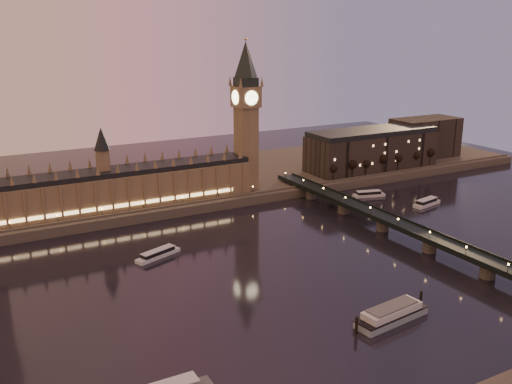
{
  "coord_description": "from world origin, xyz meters",
  "views": [
    {
      "loc": [
        -127.67,
        -225.56,
        116.16
      ],
      "look_at": [
        14.81,
        35.0,
        30.47
      ],
      "focal_mm": 40.0,
      "sensor_mm": 36.0,
      "label": 1
    }
  ],
  "objects": [
    {
      "name": "bare_tree_1",
      "position": [
        136.59,
        109.0,
        16.01
      ],
      "size": [
        6.59,
        6.59,
        13.39
      ],
      "color": "black",
      "rests_on": "ground"
    },
    {
      "name": "cruise_boat_c",
      "position": [
        151.78,
        43.23,
        2.07
      ],
      "size": [
        24.34,
        11.26,
        4.7
      ],
      "rotation": [
        0.0,
        0.0,
        0.22
      ],
      "color": "silver",
      "rests_on": "ground"
    },
    {
      "name": "moored_barge",
      "position": [
        22.56,
        -67.19,
        3.09
      ],
      "size": [
        39.69,
        13.8,
        7.33
      ],
      "rotation": [
        0.0,
        0.0,
        0.12
      ],
      "color": "#8599A9",
      "rests_on": "ground"
    },
    {
      "name": "bare_tree_2",
      "position": [
        153.08,
        109.0,
        16.01
      ],
      "size": [
        6.59,
        6.59,
        13.39
      ],
      "color": "black",
      "rests_on": "ground"
    },
    {
      "name": "bare_tree_3",
      "position": [
        169.58,
        109.0,
        16.01
      ],
      "size": [
        6.59,
        6.59,
        13.39
      ],
      "color": "black",
      "rests_on": "ground"
    },
    {
      "name": "big_ben",
      "position": [
        53.99,
        120.99,
        63.95
      ],
      "size": [
        17.68,
        17.68,
        104.0
      ],
      "color": "brown",
      "rests_on": "ground"
    },
    {
      "name": "westminster_bridge",
      "position": [
        91.61,
        0.0,
        5.52
      ],
      "size": [
        13.2,
        260.0,
        15.3
      ],
      "color": "black",
      "rests_on": "ground"
    },
    {
      "name": "palace_of_westminster",
      "position": [
        -40.12,
        120.99,
        21.71
      ],
      "size": [
        180.0,
        26.62,
        52.0
      ],
      "color": "brown",
      "rests_on": "ground"
    },
    {
      "name": "city_block",
      "position": [
        194.94,
        130.93,
        22.24
      ],
      "size": [
        155.0,
        45.0,
        34.0
      ],
      "color": "black",
      "rests_on": "ground"
    },
    {
      "name": "far_embankment",
      "position": [
        30.0,
        165.0,
        3.0
      ],
      "size": [
        560.0,
        130.0,
        6.0
      ],
      "primitive_type": "cube",
      "color": "#423D35",
      "rests_on": "ground"
    },
    {
      "name": "bare_tree_5",
      "position": [
        202.56,
        109.0,
        16.01
      ],
      "size": [
        6.59,
        6.59,
        13.39
      ],
      "color": "black",
      "rests_on": "ground"
    },
    {
      "name": "bare_tree_4",
      "position": [
        186.07,
        109.0,
        16.01
      ],
      "size": [
        6.59,
        6.59,
        13.39
      ],
      "color": "black",
      "rests_on": "ground"
    },
    {
      "name": "cruise_boat_b",
      "position": [
        130.61,
        78.65,
        1.9
      ],
      "size": [
        24.02,
        11.91,
        4.3
      ],
      "rotation": [
        0.0,
        0.0,
        -0.27
      ],
      "color": "silver",
      "rests_on": "ground"
    },
    {
      "name": "ground",
      "position": [
        0.0,
        0.0,
        0.0
      ],
      "size": [
        700.0,
        700.0,
        0.0
      ],
      "primitive_type": "plane",
      "color": "black",
      "rests_on": "ground"
    },
    {
      "name": "bare_tree_6",
      "position": [
        219.06,
        109.0,
        16.01
      ],
      "size": [
        6.59,
        6.59,
        13.39
      ],
      "color": "black",
      "rests_on": "ground"
    },
    {
      "name": "bare_tree_0",
      "position": [
        120.09,
        109.0,
        16.01
      ],
      "size": [
        6.59,
        6.59,
        13.39
      ],
      "color": "black",
      "rests_on": "ground"
    },
    {
      "name": "cruise_boat_a",
      "position": [
        -39.16,
        43.83,
        1.86
      ],
      "size": [
        26.7,
        14.89,
        4.23
      ],
      "rotation": [
        0.0,
        0.0,
        0.37
      ],
      "color": "silver",
      "rests_on": "ground"
    }
  ]
}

